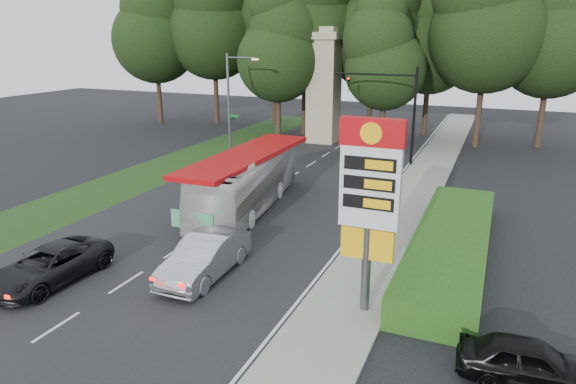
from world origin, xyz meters
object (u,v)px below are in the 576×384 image
at_px(sedan_silver, 205,257).
at_px(parked_car_black, 530,362).
at_px(gas_station_pylon, 370,191).
at_px(streetlight_signs, 231,100).
at_px(monument, 324,85).
at_px(suv_charcoal, 50,265).
at_px(transit_bus, 247,181).
at_px(traffic_signal_mast, 397,102).

height_order(sedan_silver, parked_car_black, sedan_silver).
xyz_separation_m(gas_station_pylon, streetlight_signs, (-16.19, 20.01, -0.01)).
relative_size(monument, suv_charcoal, 1.99).
bearing_deg(gas_station_pylon, sedan_silver, 177.72).
relative_size(streetlight_signs, transit_bus, 0.70).
relative_size(streetlight_signs, monument, 0.80).
bearing_deg(monument, gas_station_pylon, -68.20).
bearing_deg(transit_bus, gas_station_pylon, -51.36).
bearing_deg(gas_station_pylon, suv_charcoal, -168.10).
distance_m(gas_station_pylon, transit_bus, 12.70).
relative_size(monument, parked_car_black, 2.58).
xyz_separation_m(streetlight_signs, suv_charcoal, (4.19, -22.54, -3.74)).
bearing_deg(traffic_signal_mast, parked_car_black, -70.00).
xyz_separation_m(gas_station_pylon, transit_bus, (-8.96, 8.53, -2.86)).
xyz_separation_m(gas_station_pylon, sedan_silver, (-6.65, 0.26, -3.62)).
bearing_deg(suv_charcoal, traffic_signal_mast, 73.22).
height_order(streetlight_signs, monument, monument).
xyz_separation_m(traffic_signal_mast, suv_charcoal, (-8.48, -24.53, -3.97)).
bearing_deg(traffic_signal_mast, monument, 142.00).
xyz_separation_m(sedan_silver, parked_car_black, (11.87, -2.28, -0.17)).
bearing_deg(streetlight_signs, monument, 58.03).
relative_size(sedan_silver, suv_charcoal, 0.99).
bearing_deg(transit_bus, parked_car_black, -44.40).
height_order(streetlight_signs, sedan_silver, streetlight_signs).
distance_m(gas_station_pylon, sedan_silver, 7.57).
distance_m(streetlight_signs, monument, 9.44).
relative_size(gas_station_pylon, parked_car_black, 1.76).
xyz_separation_m(gas_station_pylon, suv_charcoal, (-12.00, -2.53, -3.74)).
relative_size(streetlight_signs, suv_charcoal, 1.58).
bearing_deg(streetlight_signs, suv_charcoal, -79.48).
relative_size(suv_charcoal, parked_car_black, 1.30).
distance_m(sedan_silver, suv_charcoal, 6.04).
xyz_separation_m(gas_station_pylon, traffic_signal_mast, (-3.52, 22.00, 0.22)).
distance_m(traffic_signal_mast, suv_charcoal, 26.26).
distance_m(transit_bus, parked_car_black, 17.70).
distance_m(streetlight_signs, parked_car_black, 30.95).
bearing_deg(transit_bus, streetlight_signs, 114.41).
relative_size(monument, transit_bus, 0.88).
height_order(monument, sedan_silver, monument).
bearing_deg(monument, suv_charcoal, -91.50).
bearing_deg(gas_station_pylon, transit_bus, 136.41).
xyz_separation_m(monument, sedan_silver, (4.55, -27.74, -4.28)).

